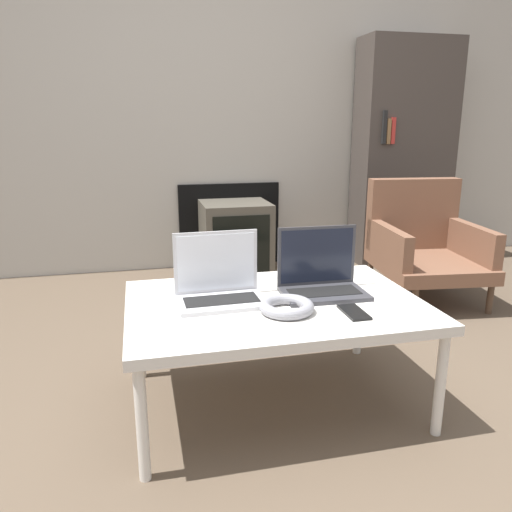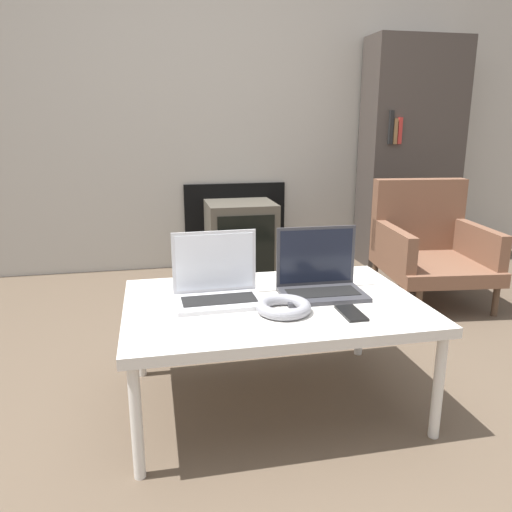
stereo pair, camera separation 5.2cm
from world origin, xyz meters
name	(u,v)px [view 1 (the left image)]	position (x,y,z in m)	size (l,w,h in m)	color
ground_plane	(289,432)	(0.00, 0.00, 0.00)	(14.00, 14.00, 0.00)	brown
wall_back	(200,88)	(0.00, 2.20, 1.29)	(7.00, 0.08, 2.60)	#ADA89E
table	(275,309)	(0.00, 0.20, 0.39)	(1.07, 0.73, 0.42)	silver
laptop_left	(219,285)	(-0.20, 0.25, 0.48)	(0.32, 0.21, 0.25)	silver
laptop_right	(321,277)	(0.20, 0.25, 0.48)	(0.32, 0.21, 0.25)	#38383D
headphones	(287,307)	(0.01, 0.08, 0.44)	(0.19, 0.19, 0.04)	gray
phone	(354,312)	(0.23, 0.02, 0.42)	(0.07, 0.14, 0.01)	black
tv	(236,238)	(0.19, 1.94, 0.26)	(0.47, 0.44, 0.51)	#4C473D
armchair	(422,241)	(1.21, 1.19, 0.35)	(0.64, 0.70, 0.71)	brown
bookshelf	(403,154)	(1.50, 2.00, 0.82)	(0.72, 0.32, 1.65)	#3F3833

